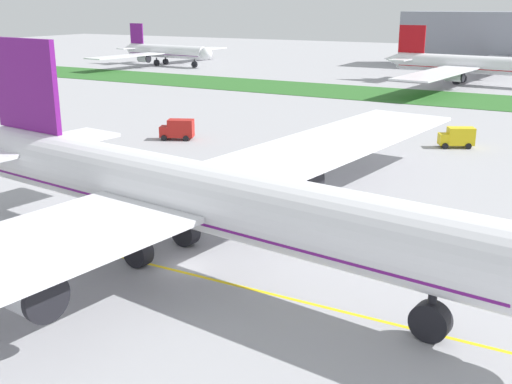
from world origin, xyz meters
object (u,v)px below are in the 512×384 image
ground_crew_marshaller_front (280,230)px  service_truck_fuel_bowser (178,129)px  service_truck_baggage_loader (457,137)px  airliner_foreground (188,195)px  ground_crew_wingwalker_starboard (452,278)px  parked_airliner_far_left (165,52)px  parked_airliner_far_centre (470,65)px

ground_crew_marshaller_front → service_truck_fuel_bowser: size_ratio=0.28×
service_truck_baggage_loader → airliner_foreground: bearing=-100.2°
ground_crew_marshaller_front → service_truck_baggage_loader: (5.75, 46.51, 0.66)m
airliner_foreground → ground_crew_wingwalker_starboard: bearing=15.2°
ground_crew_marshaller_front → service_truck_fuel_bowser: (-33.81, 30.98, 0.73)m
ground_crew_wingwalker_starboard → ground_crew_marshaller_front: bearing=169.7°
service_truck_baggage_loader → parked_airliner_far_left: parked_airliner_far_left is taller
ground_crew_marshaller_front → parked_airliner_far_left: (-110.10, 128.70, 3.76)m
ground_crew_wingwalker_starboard → service_truck_fuel_bowser: bearing=145.7°
parked_airliner_far_centre → ground_crew_wingwalker_starboard: bearing=-79.6°
airliner_foreground → service_truck_fuel_bowser: size_ratio=17.31×
parked_airliner_far_centre → service_truck_fuel_bowser: bearing=-105.3°
ground_crew_marshaller_front → parked_airliner_far_centre: bearing=93.6°
ground_crew_wingwalker_starboard → parked_airliner_far_left: parked_airliner_far_left is taller
airliner_foreground → parked_airliner_far_left: airliner_foreground is taller
parked_airliner_far_centre → parked_airliner_far_left: bearing=178.3°
parked_airliner_far_left → parked_airliner_far_centre: (102.24, -2.96, 0.35)m
ground_crew_marshaller_front → parked_airliner_far_left: 169.41m
airliner_foreground → parked_airliner_far_centre: 134.10m
ground_crew_wingwalker_starboard → service_truck_baggage_loader: service_truck_baggage_loader is taller
ground_crew_marshaller_front → ground_crew_wingwalker_starboard: (15.82, -2.88, 0.04)m
parked_airliner_far_centre → airliner_foreground: bearing=-88.4°
service_truck_baggage_loader → service_truck_fuel_bowser: 42.50m
service_truck_baggage_loader → service_truck_fuel_bowser: bearing=-158.6°
airliner_foreground → ground_crew_marshaller_front: airliner_foreground is taller
airliner_foreground → service_truck_fuel_bowser: (-29.73, 39.29, -4.26)m
service_truck_baggage_loader → parked_airliner_far_centre: bearing=99.7°
airliner_foreground → parked_airliner_far_centre: bearing=91.6°
airliner_foreground → ground_crew_wingwalker_starboard: (19.91, 5.43, -4.95)m
service_truck_fuel_bowser → parked_airliner_far_left: bearing=128.0°
ground_crew_wingwalker_starboard → service_truck_fuel_bowser: size_ratio=0.29×
airliner_foreground → ground_crew_marshaller_front: (4.09, 8.30, -4.99)m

